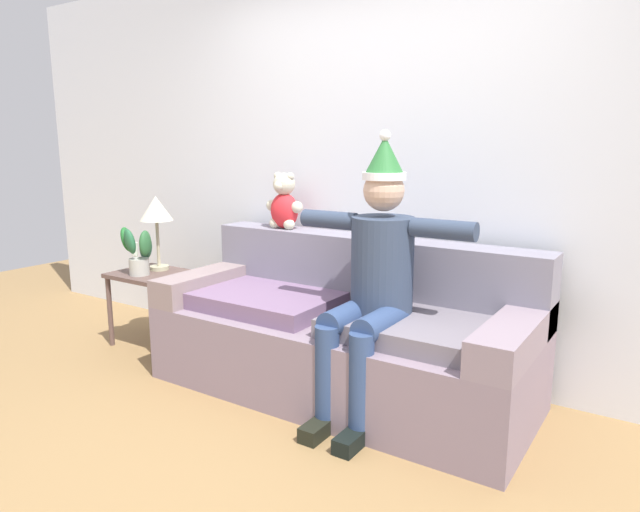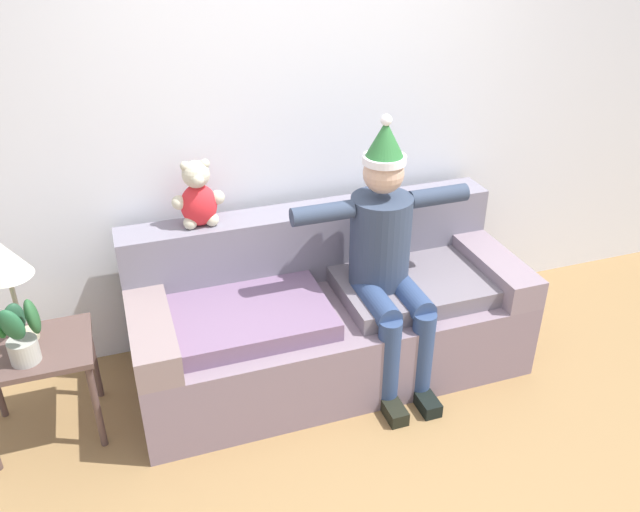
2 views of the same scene
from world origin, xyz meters
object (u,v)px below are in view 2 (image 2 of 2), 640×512
person_seated (387,254)px  teddy_bear (198,197)px  side_table (36,361)px  potted_plant (17,332)px  couch (327,313)px  table_lamp (5,264)px

person_seated → teddy_bear: (-0.93, 0.45, 0.29)m
side_table → potted_plant: potted_plant is taller
couch → potted_plant: (-1.61, -0.18, 0.37)m
person_seated → potted_plant: bearing=-179.8°
couch → table_lamp: (-1.61, 0.02, 0.63)m
couch → table_lamp: size_ratio=4.06×
couch → table_lamp: table_lamp is taller
person_seated → side_table: bearing=177.1°
person_seated → table_lamp: (-1.90, 0.19, 0.19)m
table_lamp → couch: bearing=-0.6°
teddy_bear → potted_plant: bearing=-154.5°
side_table → potted_plant: size_ratio=1.61×
teddy_bear → potted_plant: 1.12m
side_table → potted_plant: 0.28m
couch → potted_plant: couch is taller
side_table → couch: bearing=2.8°
person_seated → potted_plant: (-1.89, -0.01, -0.07)m
couch → side_table: 1.59m
couch → person_seated: size_ratio=1.45×
side_table → table_lamp: 0.53m
potted_plant → person_seated: bearing=0.2°
person_seated → side_table: (-1.87, 0.09, -0.33)m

